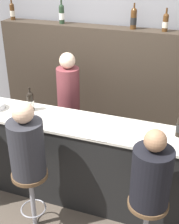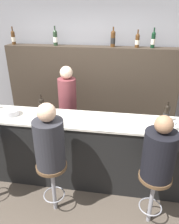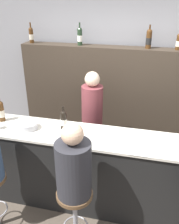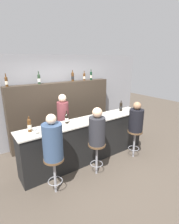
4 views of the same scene
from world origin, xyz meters
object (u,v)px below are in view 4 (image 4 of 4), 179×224
(bar_stool_left, at_px, (54,166))
(guest_seated_left, at_px, (53,140))
(wine_glass_0, at_px, (35,129))
(wine_glass_1, at_px, (128,109))
(wine_bottle_backbar_1, at_px, (39,79))
(metal_bowl, at_px, (52,127))
(wine_bottle_backbar_3, at_px, (84,77))
(guest_seated_right, at_px, (136,119))
(wine_bottle_counter_1, at_px, (67,118))
(wine_bottle_backbar_0, at_px, (6,81))
(wine_bottle_counter_0, at_px, (29,125))
(wine_bottle_backbar_4, at_px, (91,76))
(wine_bottle_backbar_2, at_px, (73,77))
(bar_stool_middle, at_px, (97,150))
(bar_stool_right, at_px, (135,137))
(guest_seated_middle, at_px, (97,129))
(wine_bottle_counter_2, at_px, (121,107))
(bartender, at_px, (64,126))

(bar_stool_left, bearing_deg, guest_seated_left, 0.00)
(wine_glass_0, xyz_separation_m, wine_glass_1, (2.58, -0.00, -0.01))
(wine_bottle_backbar_1, relative_size, metal_bowl, 1.49)
(wine_bottle_backbar_3, distance_m, guest_seated_left, 2.90)
(wine_glass_1, relative_size, guest_seated_right, 0.19)
(guest_seated_right, bearing_deg, wine_bottle_backbar_3, 96.92)
(wine_bottle_counter_1, relative_size, wine_bottle_backbar_0, 0.94)
(metal_bowl, bearing_deg, wine_bottle_counter_0, 165.14)
(metal_bowl, bearing_deg, guest_seated_right, -16.48)
(wine_bottle_backbar_3, height_order, wine_bottle_backbar_4, wine_bottle_backbar_4)
(wine_bottle_backbar_2, bearing_deg, wine_glass_1, -59.19)
(bar_stool_middle, bearing_deg, bar_stool_right, 0.00)
(bar_stool_left, height_order, guest_seated_middle, guest_seated_middle)
(wine_bottle_counter_0, height_order, wine_bottle_backbar_0, wine_bottle_backbar_0)
(wine_glass_0, distance_m, bar_stool_left, 0.79)
(wine_bottle_backbar_1, xyz_separation_m, bar_stool_left, (-0.53, -1.95, -1.39))
(wine_bottle_counter_2, bearing_deg, wine_bottle_backbar_0, 154.67)
(wine_glass_1, xyz_separation_m, guest_seated_right, (-0.23, -0.48, -0.12))
(metal_bowl, xyz_separation_m, guest_seated_right, (1.98, -0.58, -0.05))
(wine_bottle_backbar_1, bearing_deg, guest_seated_middle, -76.63)
(guest_seated_middle, xyz_separation_m, bartender, (-0.12, 1.31, -0.32))
(wine_bottle_counter_2, bearing_deg, bar_stool_middle, -153.28)
(wine_bottle_counter_0, relative_size, wine_glass_0, 2.00)
(bar_stool_left, bearing_deg, wine_bottle_backbar_2, 51.33)
(guest_seated_right, xyz_separation_m, bartender, (-1.34, 1.31, -0.29))
(bartender, bearing_deg, wine_glass_0, -140.41)
(metal_bowl, distance_m, guest_seated_right, 2.06)
(wine_bottle_backbar_0, bearing_deg, wine_bottle_backbar_2, -0.00)
(wine_glass_0, bearing_deg, wine_bottle_counter_1, 15.44)
(wine_bottle_counter_2, relative_size, wine_glass_1, 2.04)
(guest_seated_right, relative_size, bartender, 0.47)
(wine_bottle_counter_2, distance_m, bar_stool_middle, 1.67)
(wine_bottle_counter_0, height_order, bar_stool_right, wine_bottle_counter_0)
(wine_bottle_counter_0, height_order, metal_bowl, wine_bottle_counter_0)
(wine_glass_1, relative_size, bar_stool_left, 0.20)
(wine_bottle_backbar_1, bearing_deg, bar_stool_middle, -76.63)
(wine_bottle_counter_1, distance_m, bar_stool_right, 1.81)
(metal_bowl, bearing_deg, guest_seated_middle, -37.75)
(bar_stool_left, distance_m, bar_stool_right, 2.21)
(wine_bottle_backbar_2, distance_m, guest_seated_right, 2.25)
(wine_bottle_counter_0, bearing_deg, wine_bottle_backbar_2, 35.73)
(wine_bottle_backbar_0, height_order, wine_bottle_backbar_3, wine_bottle_backbar_0)
(metal_bowl, bearing_deg, bartender, 48.94)
(metal_bowl, distance_m, bar_stool_middle, 1.09)
(guest_seated_right, bearing_deg, bar_stool_right, 0.00)
(wine_bottle_backbar_3, height_order, guest_seated_right, wine_bottle_backbar_3)
(wine_bottle_backbar_2, distance_m, wine_glass_1, 1.90)
(wine_bottle_backbar_4, distance_m, guest_seated_right, 2.16)
(bar_stool_right, bearing_deg, wine_bottle_counter_1, 155.89)
(wine_bottle_backbar_4, bearing_deg, wine_glass_0, -148.18)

